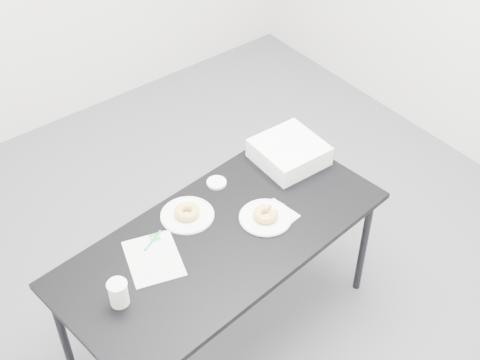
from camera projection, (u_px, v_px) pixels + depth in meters
floor at (222, 302)px, 3.54m from camera, size 4.00×4.00×0.00m
table at (222, 244)px, 2.98m from camera, size 1.58×0.87×0.69m
scorecard at (154, 258)px, 2.85m from camera, size 0.29×0.33×0.00m
logo_patch at (155, 237)px, 2.93m from camera, size 0.06×0.06×0.00m
pen at (153, 240)px, 2.92m from camera, size 0.12×0.06×0.01m
napkin at (275, 216)px, 3.04m from camera, size 0.19×0.19×0.00m
plate_near at (266, 217)px, 3.02m from camera, size 0.24×0.24×0.01m
donut_near at (266, 214)px, 3.01m from camera, size 0.11×0.11×0.04m
plate_far at (187, 215)px, 3.04m from camera, size 0.25×0.25×0.01m
donut_far at (187, 212)px, 3.02m from camera, size 0.12×0.12×0.04m
coffee_cup at (118, 293)px, 2.64m from camera, size 0.08×0.08×0.12m
cup_lid at (217, 183)px, 3.20m from camera, size 0.09×0.09×0.01m
bakery_box at (289, 152)px, 3.30m from camera, size 0.32×0.32×0.10m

